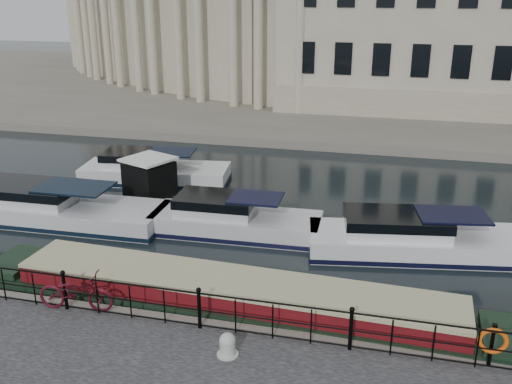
% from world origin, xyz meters
% --- Properties ---
extents(ground_plane, '(160.00, 160.00, 0.00)m').
position_xyz_m(ground_plane, '(0.00, 0.00, 0.00)').
color(ground_plane, black).
rests_on(ground_plane, ground).
extents(far_bank, '(120.00, 42.00, 0.55)m').
position_xyz_m(far_bank, '(0.00, 39.00, 0.28)').
color(far_bank, '#6B665B').
rests_on(far_bank, ground_plane).
extents(railing, '(24.14, 0.14, 1.22)m').
position_xyz_m(railing, '(0.00, -2.25, 1.20)').
color(railing, black).
rests_on(railing, near_quay).
extents(civic_building, '(53.55, 31.84, 16.85)m').
position_xyz_m(civic_building, '(-1.00, 34.71, 7.04)').
color(civic_building, '#ADA38C').
rests_on(civic_building, far_bank).
extents(bicycle, '(2.24, 1.00, 1.14)m').
position_xyz_m(bicycle, '(-3.68, -2.21, 1.12)').
color(bicycle, '#4C0D1A').
rests_on(bicycle, near_quay).
extents(mooring_bollard, '(0.55, 0.55, 0.61)m').
position_xyz_m(mooring_bollard, '(1.07, -3.22, 0.84)').
color(mooring_bollard, '#B5B5B1').
rests_on(mooring_bollard, near_quay).
extents(life_ring_post, '(0.71, 0.19, 1.15)m').
position_xyz_m(life_ring_post, '(7.33, -2.17, 1.27)').
color(life_ring_post, black).
rests_on(life_ring_post, near_quay).
extents(narrowboat, '(16.60, 2.92, 1.60)m').
position_xyz_m(narrowboat, '(0.45, -0.60, 0.37)').
color(narrowboat, black).
rests_on(narrowboat, ground_plane).
extents(harbour_hut, '(3.26, 3.03, 2.16)m').
position_xyz_m(harbour_hut, '(-5.80, 7.61, 0.95)').
color(harbour_hut, '#6B665B').
rests_on(harbour_hut, ground_plane).
extents(cabin_cruisers, '(24.10, 8.98, 1.99)m').
position_xyz_m(cabin_cruisers, '(-3.39, 6.17, 0.37)').
color(cabin_cruisers, silver).
rests_on(cabin_cruisers, ground_plane).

